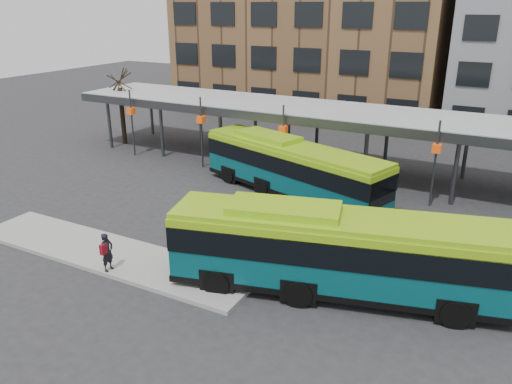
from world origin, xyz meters
name	(u,v)px	position (x,y,z in m)	size (l,w,h in m)	color
ground	(251,255)	(0.00, 0.00, 0.00)	(120.00, 120.00, 0.00)	#28282B
boarding_island	(110,254)	(-5.50, -3.00, 0.09)	(14.00, 3.00, 0.18)	gray
canopy	(347,115)	(-0.06, 12.87, 3.91)	(40.00, 6.53, 4.80)	#999B9E
tree	(122,113)	(-18.00, 12.00, 2.43)	(1.64, 1.64, 5.60)	black
bus_front	(337,250)	(4.33, -1.18, 1.81)	(12.89, 5.74, 3.48)	#074A51
bus_rear	(292,167)	(-1.45, 7.63, 1.73)	(12.26, 6.23, 3.33)	#074A51
pedestrian	(107,252)	(-4.37, -4.21, 1.01)	(0.41, 0.64, 1.64)	black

